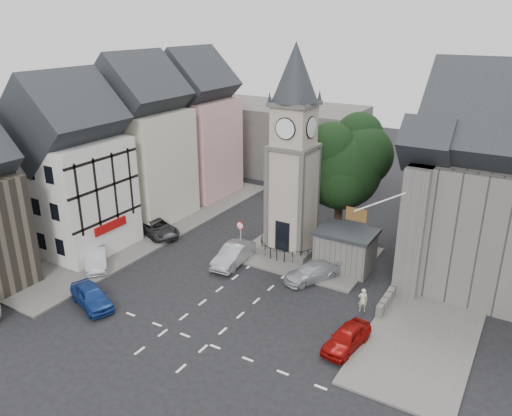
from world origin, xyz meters
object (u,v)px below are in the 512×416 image
Objects in this scene: clock_tower at (293,154)px; pedestrian at (363,300)px; car_east_red at (347,338)px; stone_shelter at (345,249)px; car_west_blue at (91,296)px.

clock_tower reaches higher than pedestrian.
car_east_red is (8.50, -9.69, -7.47)m from clock_tower.
stone_shelter reaches higher than car_east_red.
clock_tower is at bearing 139.87° from car_east_red.
stone_shelter is 1.13× the size of car_east_red.
stone_shelter is at bearing -81.22° from pedestrian.
pedestrian is (15.50, 8.42, 0.12)m from car_west_blue.
stone_shelter is 9.96m from car_east_red.
clock_tower is 12.17m from pedestrian.
car_east_red is (16.00, 4.30, -0.06)m from car_west_blue.
pedestrian is at bearing -57.79° from stone_shelter.
car_west_blue reaches higher than car_east_red.
car_west_blue is (-7.50, -13.99, -7.41)m from clock_tower.
stone_shelter is 6.05m from pedestrian.
pedestrian is at bearing -34.85° from clock_tower.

